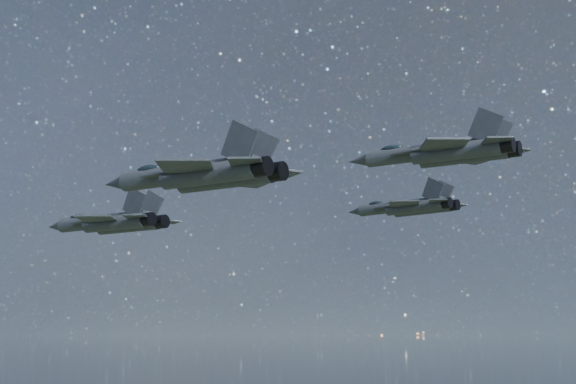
% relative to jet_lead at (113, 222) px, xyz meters
% --- Properties ---
extents(jet_lead, '(18.13, 12.52, 4.55)m').
position_rel_jet_lead_xyz_m(jet_lead, '(0.00, 0.00, 0.00)').
color(jet_lead, '#2D3338').
extents(jet_left, '(15.89, 10.70, 4.01)m').
position_rel_jet_lead_xyz_m(jet_left, '(28.11, 20.89, 3.08)').
color(jet_left, '#2D3338').
extents(jet_right, '(20.39, 14.11, 5.12)m').
position_rel_jet_lead_xyz_m(jet_right, '(18.29, -12.91, 1.54)').
color(jet_right, '#2D3338').
extents(jet_slot, '(18.65, 12.92, 4.68)m').
position_rel_jet_lead_xyz_m(jet_slot, '(36.20, 3.34, 5.38)').
color(jet_slot, '#2D3338').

